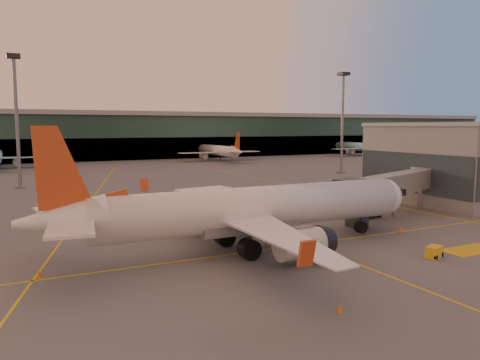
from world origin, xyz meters
name	(u,v)px	position (x,y,z in m)	size (l,w,h in m)	color
ground	(292,263)	(0.00, 0.00, 0.00)	(600.00, 600.00, 0.00)	#4C4F54
taxi_markings	(108,199)	(-7.32, 44.49, 0.01)	(100.12, 173.00, 0.01)	gold
terminal	(75,136)	(0.00, 141.79, 8.76)	(400.00, 20.00, 17.60)	#19382D
gate_building	(452,162)	(41.93, 17.93, 6.29)	(18.40, 22.40, 12.60)	slate
mast_west_near	(16,111)	(-20.00, 66.00, 14.86)	(2.40, 2.40, 25.60)	slate
mast_east_near	(343,115)	(55.00, 62.00, 14.86)	(2.40, 2.40, 25.60)	slate
distant_aircraft_row	(121,164)	(10.83, 118.00, 0.00)	(350.00, 34.00, 13.00)	#86D0E0
main_airplane	(245,211)	(-1.77, 5.60, 3.91)	(39.78, 35.72, 12.04)	white
jet_bridge	(398,185)	(24.83, 12.43, 4.12)	(24.88, 12.15, 5.93)	slate
catering_truck	(204,206)	(-1.70, 16.21, 2.74)	(6.57, 3.66, 4.82)	red
gpu_cart	(434,252)	(12.71, -4.24, 0.51)	(2.06, 1.63, 1.05)	gold
pushback_tug	(369,213)	(20.39, 12.99, 0.64)	(3.28, 2.07, 1.58)	black
cone_nose	(401,229)	(18.07, 5.09, 0.27)	(0.43, 0.43, 0.55)	orange
cone_tail	(39,274)	(-20.22, 5.67, 0.28)	(0.46, 0.46, 0.59)	orange
cone_wing_right	(340,308)	(-3.16, -10.56, 0.24)	(0.40, 0.40, 0.51)	orange
cone_wing_left	(179,217)	(-2.47, 22.93, 0.30)	(0.49, 0.49, 0.62)	orange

